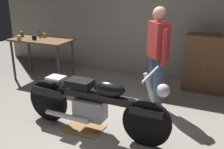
{
  "coord_description": "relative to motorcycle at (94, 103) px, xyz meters",
  "views": [
    {
      "loc": [
        1.54,
        -2.77,
        1.97
      ],
      "look_at": [
        0.0,
        0.7,
        0.65
      ],
      "focal_mm": 41.28,
      "sensor_mm": 36.0,
      "label": 1
    }
  ],
  "objects": [
    {
      "name": "ground_plane",
      "position": [
        -0.02,
        -0.05,
        -0.45
      ],
      "size": [
        12.0,
        12.0,
        0.0
      ],
      "primitive_type": "plane",
      "color": "gray"
    },
    {
      "name": "back_wall",
      "position": [
        -0.02,
        2.75,
        1.1
      ],
      "size": [
        8.0,
        0.12,
        3.1
      ],
      "primitive_type": "cube",
      "color": "gray",
      "rests_on": "ground_plane"
    },
    {
      "name": "workbench",
      "position": [
        -2.01,
        1.46,
        0.34
      ],
      "size": [
        1.3,
        0.64,
        0.9
      ],
      "color": "brown",
      "rests_on": "ground_plane"
    },
    {
      "name": "motorcycle",
      "position": [
        0.0,
        0.0,
        0.0
      ],
      "size": [
        2.19,
        0.6,
        1.0
      ],
      "rotation": [
        0.0,
        0.0,
        -0.03
      ],
      "color": "black",
      "rests_on": "ground_plane"
    },
    {
      "name": "person_standing",
      "position": [
        0.57,
        1.13,
        0.48
      ],
      "size": [
        0.41,
        0.46,
        1.67
      ],
      "rotation": [
        0.0,
        0.0,
        2.25
      ],
      "color": "#45597D",
      "rests_on": "ground_plane"
    },
    {
      "name": "wooden_dresser",
      "position": [
        1.25,
        2.25,
        0.1
      ],
      "size": [
        0.8,
        0.47,
        1.1
      ],
      "color": "brown",
      "rests_on": "ground_plane"
    },
    {
      "name": "drip_tray",
      "position": [
        -0.18,
        0.0,
        -0.44
      ],
      "size": [
        0.56,
        0.4,
        0.01
      ],
      "primitive_type": "cube",
      "color": "olive",
      "rests_on": "ground_plane"
    },
    {
      "name": "mug_orange_travel",
      "position": [
        -2.06,
        1.65,
        0.5
      ],
      "size": [
        0.1,
        0.07,
        0.09
      ],
      "color": "orange",
      "rests_on": "workbench"
    },
    {
      "name": "mug_black_matte",
      "position": [
        -2.09,
        1.35,
        0.5
      ],
      "size": [
        0.12,
        0.08,
        0.09
      ],
      "color": "black",
      "rests_on": "workbench"
    },
    {
      "name": "mug_yellow_tall",
      "position": [
        -2.37,
        1.22,
        0.5
      ],
      "size": [
        0.11,
        0.08,
        0.09
      ],
      "color": "yellow",
      "rests_on": "workbench"
    },
    {
      "name": "mug_green_speckled",
      "position": [
        -2.56,
        1.52,
        0.51
      ],
      "size": [
        0.11,
        0.07,
        0.11
      ],
      "color": "#3D7F4C",
      "rests_on": "workbench"
    },
    {
      "name": "bottle",
      "position": [
        -2.22,
        1.67,
        0.55
      ],
      "size": [
        0.06,
        0.06,
        0.24
      ],
      "color": "#4C8C4C",
      "rests_on": "workbench"
    }
  ]
}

